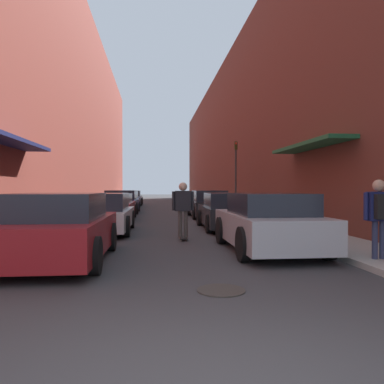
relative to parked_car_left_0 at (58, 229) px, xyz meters
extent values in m
plane|color=#38383A|center=(2.34, 16.93, -0.66)|extent=(122.81, 122.81, 0.00)
cube|color=#A3A099|center=(-1.91, 22.51, -0.60)|extent=(1.80, 55.82, 0.12)
cube|color=#A3A099|center=(6.60, 22.51, -0.60)|extent=(1.80, 55.82, 0.12)
cube|color=brown|center=(-4.81, 22.51, 6.78)|extent=(4.00, 55.82, 14.89)
cube|color=#141947|center=(-2.41, 4.37, 2.24)|extent=(1.00, 4.80, 0.12)
cube|color=brown|center=(9.50, 22.51, 5.15)|extent=(4.00, 55.82, 11.63)
cube|color=#1E6038|center=(7.10, 4.37, 2.24)|extent=(1.00, 4.80, 0.12)
cube|color=maroon|center=(0.00, 0.05, -0.13)|extent=(1.90, 4.05, 0.69)
cube|color=#232833|center=(0.00, -0.15, 0.47)|extent=(1.66, 2.11, 0.50)
cylinder|color=black|center=(-0.91, 1.30, -0.33)|extent=(0.18, 0.66, 0.66)
cylinder|color=black|center=(0.91, 1.30, -0.33)|extent=(0.18, 0.66, 0.66)
cylinder|color=black|center=(0.91, -1.20, -0.33)|extent=(0.18, 0.66, 0.66)
cube|color=silver|center=(0.15, 5.00, -0.19)|extent=(2.00, 4.21, 0.59)
cube|color=#232833|center=(0.15, 4.79, 0.38)|extent=(1.73, 2.20, 0.55)
cylinder|color=black|center=(-0.79, 6.30, -0.34)|extent=(0.18, 0.65, 0.65)
cylinder|color=black|center=(1.10, 6.30, -0.34)|extent=(0.18, 0.65, 0.65)
cylinder|color=black|center=(-0.79, 3.70, -0.34)|extent=(0.18, 0.65, 0.65)
cylinder|color=black|center=(1.10, 3.70, -0.34)|extent=(0.18, 0.65, 0.65)
cube|color=maroon|center=(0.06, 9.99, -0.17)|extent=(1.85, 4.30, 0.64)
cube|color=#232833|center=(0.06, 9.77, 0.36)|extent=(1.61, 2.25, 0.41)
cylinder|color=black|center=(-0.81, 11.31, -0.34)|extent=(0.18, 0.65, 0.65)
cylinder|color=black|center=(0.94, 11.31, -0.34)|extent=(0.18, 0.65, 0.65)
cylinder|color=black|center=(-0.81, 8.66, -0.34)|extent=(0.18, 0.65, 0.65)
cylinder|color=black|center=(0.94, 8.66, -0.34)|extent=(0.18, 0.65, 0.65)
cube|color=navy|center=(0.02, 14.89, -0.17)|extent=(2.00, 4.23, 0.62)
cube|color=#232833|center=(0.02, 14.68, 0.41)|extent=(1.73, 2.21, 0.55)
cylinder|color=black|center=(-0.91, 16.19, -0.34)|extent=(0.18, 0.66, 0.66)
cylinder|color=black|center=(0.96, 16.19, -0.34)|extent=(0.18, 0.66, 0.66)
cylinder|color=black|center=(-0.91, 13.59, -0.34)|extent=(0.18, 0.66, 0.66)
cylinder|color=black|center=(0.96, 13.59, -0.34)|extent=(0.18, 0.66, 0.66)
cube|color=navy|center=(-0.04, 19.88, -0.19)|extent=(1.81, 4.08, 0.62)
cube|color=#232833|center=(-0.04, 19.67, 0.36)|extent=(1.57, 2.13, 0.47)
cylinder|color=black|center=(-0.89, 21.13, -0.36)|extent=(0.18, 0.62, 0.62)
cylinder|color=black|center=(0.82, 21.13, -0.36)|extent=(0.18, 0.62, 0.62)
cylinder|color=black|center=(-0.89, 18.62, -0.36)|extent=(0.18, 0.62, 0.62)
cylinder|color=black|center=(0.82, 18.62, -0.36)|extent=(0.18, 0.62, 0.62)
cube|color=gray|center=(-0.01, 24.72, -0.18)|extent=(1.82, 4.20, 0.61)
cube|color=#232833|center=(-0.01, 24.51, 0.36)|extent=(1.59, 2.19, 0.47)
cylinder|color=black|center=(-0.89, 26.02, -0.34)|extent=(0.18, 0.65, 0.65)
cylinder|color=black|center=(0.87, 26.02, -0.34)|extent=(0.18, 0.65, 0.65)
cylinder|color=black|center=(-0.89, 23.42, -0.34)|extent=(0.18, 0.65, 0.65)
cylinder|color=black|center=(0.87, 23.42, -0.34)|extent=(0.18, 0.65, 0.65)
cube|color=#B7B7BC|center=(4.58, 0.89, -0.13)|extent=(1.82, 3.99, 0.68)
cube|color=#232833|center=(4.58, 0.69, 0.46)|extent=(1.60, 2.08, 0.48)
cylinder|color=black|center=(3.69, 2.12, -0.31)|extent=(0.18, 0.71, 0.71)
cylinder|color=black|center=(5.47, 2.12, -0.31)|extent=(0.18, 0.71, 0.71)
cylinder|color=black|center=(3.69, -0.35, -0.31)|extent=(0.18, 0.71, 0.71)
cylinder|color=black|center=(5.47, -0.35, -0.31)|extent=(0.18, 0.71, 0.71)
cube|color=#232326|center=(4.59, 5.71, -0.18)|extent=(1.88, 4.08, 0.64)
cube|color=#232833|center=(4.59, 5.51, 0.39)|extent=(1.62, 2.14, 0.50)
cylinder|color=black|center=(3.72, 6.97, -0.36)|extent=(0.18, 0.61, 0.61)
cylinder|color=black|center=(5.46, 6.97, -0.36)|extent=(0.18, 0.61, 0.61)
cylinder|color=black|center=(3.72, 4.46, -0.36)|extent=(0.18, 0.61, 0.61)
cylinder|color=black|center=(5.46, 4.46, -0.36)|extent=(0.18, 0.61, 0.61)
cube|color=#232326|center=(4.67, 11.02, -0.17)|extent=(1.77, 4.40, 0.65)
cube|color=#232833|center=(4.67, 10.80, 0.42)|extent=(1.54, 2.29, 0.54)
cylinder|color=black|center=(3.82, 12.38, -0.36)|extent=(0.18, 0.62, 0.62)
cylinder|color=black|center=(5.51, 12.38, -0.36)|extent=(0.18, 0.62, 0.62)
cylinder|color=black|center=(3.82, 9.66, -0.36)|extent=(0.18, 0.62, 0.62)
cylinder|color=black|center=(5.51, 9.66, -0.36)|extent=(0.18, 0.62, 0.62)
cube|color=black|center=(2.74, 2.97, -0.60)|extent=(0.20, 0.78, 0.02)
cylinder|color=beige|center=(2.67, 3.22, -0.64)|extent=(0.03, 0.06, 0.06)
cylinder|color=beige|center=(2.82, 3.22, -0.64)|extent=(0.03, 0.06, 0.06)
cylinder|color=beige|center=(2.67, 2.72, -0.64)|extent=(0.03, 0.06, 0.06)
cylinder|color=beige|center=(2.82, 2.72, -0.64)|extent=(0.03, 0.06, 0.06)
cylinder|color=#47423D|center=(2.66, 2.97, -0.21)|extent=(0.11, 0.11, 0.75)
cylinder|color=#47423D|center=(2.82, 2.97, -0.21)|extent=(0.11, 0.11, 0.75)
cube|color=#232328|center=(2.74, 2.97, 0.45)|extent=(0.45, 0.20, 0.58)
sphere|color=beige|center=(2.74, 2.97, 0.86)|extent=(0.24, 0.24, 0.24)
cylinder|color=#232328|center=(2.47, 2.97, 0.45)|extent=(0.09, 0.09, 0.55)
cylinder|color=#232328|center=(3.01, 2.97, 0.45)|extent=(0.09, 0.09, 0.55)
cylinder|color=#332D28|center=(2.87, -2.38, -0.66)|extent=(0.70, 0.70, 0.02)
cylinder|color=#2D2D2D|center=(6.45, 12.68, 1.43)|extent=(0.10, 0.10, 3.94)
cube|color=#332D0F|center=(6.45, 12.68, 3.17)|extent=(0.16, 0.16, 0.45)
sphere|color=red|center=(6.45, 12.59, 3.28)|extent=(0.11, 0.11, 0.11)
cylinder|color=#2D3351|center=(6.14, -0.90, -0.18)|extent=(0.11, 0.11, 0.73)
cylinder|color=#2D3351|center=(6.30, -0.90, -0.18)|extent=(0.11, 0.11, 0.73)
cube|color=#191E4C|center=(6.22, -0.90, 0.47)|extent=(0.44, 0.20, 0.56)
sphere|color=tan|center=(6.22, -0.90, 0.87)|extent=(0.23, 0.23, 0.23)
cylinder|color=#191E4C|center=(5.96, -0.90, 0.47)|extent=(0.09, 0.09, 0.53)
cube|color=black|center=(6.22, -1.06, 0.47)|extent=(0.33, 0.12, 0.47)
camera|label=1|loc=(1.90, -7.69, 0.82)|focal=35.00mm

